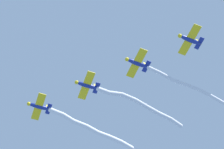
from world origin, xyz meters
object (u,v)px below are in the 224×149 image
Objects in this scene: airplane_right_wing at (137,63)px; airplane_slot at (190,40)px; airplane_left_wing at (87,85)px; airplane_lead at (39,106)px.

airplane_slot is (-7.09, 7.29, 0.25)m from airplane_right_wing.
airplane_slot is at bearing 130.10° from airplane_right_wing.
airplane_left_wing is at bearing -49.92° from airplane_slot.
airplane_right_wing is (-7.09, 7.29, 0.25)m from airplane_left_wing.
airplane_slot reaches higher than airplane_right_wing.
airplane_right_wing is at bearing 134.64° from airplane_lead.
airplane_lead is at bearing -46.11° from airplane_left_wing.
airplane_left_wing is 0.99× the size of airplane_right_wing.
airplane_left_wing is (-7.09, 7.29, 0.25)m from airplane_lead.
airplane_slot is (-21.27, 21.87, 0.75)m from airplane_lead.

